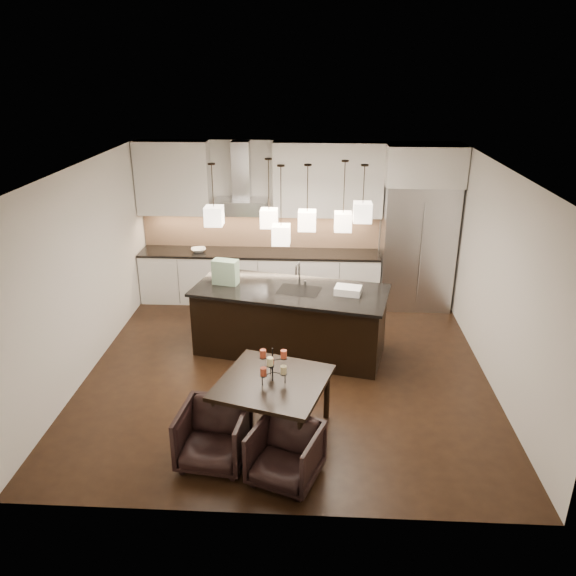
# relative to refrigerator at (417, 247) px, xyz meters

# --- Properties ---
(floor) EXTENTS (5.50, 5.50, 0.02)m
(floor) POSITION_rel_refrigerator_xyz_m (-2.10, -2.38, -1.08)
(floor) COLOR black
(floor) RESTS_ON ground
(ceiling) EXTENTS (5.50, 5.50, 0.02)m
(ceiling) POSITION_rel_refrigerator_xyz_m (-2.10, -2.38, 1.73)
(ceiling) COLOR white
(ceiling) RESTS_ON wall_back
(wall_back) EXTENTS (5.50, 0.02, 2.80)m
(wall_back) POSITION_rel_refrigerator_xyz_m (-2.10, 0.38, 0.32)
(wall_back) COLOR silver
(wall_back) RESTS_ON ground
(wall_front) EXTENTS (5.50, 0.02, 2.80)m
(wall_front) POSITION_rel_refrigerator_xyz_m (-2.10, -5.14, 0.32)
(wall_front) COLOR silver
(wall_front) RESTS_ON ground
(wall_left) EXTENTS (0.02, 5.50, 2.80)m
(wall_left) POSITION_rel_refrigerator_xyz_m (-4.86, -2.38, 0.32)
(wall_left) COLOR silver
(wall_left) RESTS_ON ground
(wall_right) EXTENTS (0.02, 5.50, 2.80)m
(wall_right) POSITION_rel_refrigerator_xyz_m (0.66, -2.38, 0.32)
(wall_right) COLOR silver
(wall_right) RESTS_ON ground
(refrigerator) EXTENTS (1.20, 0.72, 2.15)m
(refrigerator) POSITION_rel_refrigerator_xyz_m (0.00, 0.00, 0.00)
(refrigerator) COLOR #B7B7BA
(refrigerator) RESTS_ON floor
(fridge_panel) EXTENTS (1.26, 0.72, 0.65)m
(fridge_panel) POSITION_rel_refrigerator_xyz_m (0.00, 0.00, 1.40)
(fridge_panel) COLOR silver
(fridge_panel) RESTS_ON refrigerator
(lower_cabinets) EXTENTS (4.21, 0.62, 0.88)m
(lower_cabinets) POSITION_rel_refrigerator_xyz_m (-2.73, 0.05, -0.64)
(lower_cabinets) COLOR silver
(lower_cabinets) RESTS_ON floor
(countertop) EXTENTS (4.21, 0.66, 0.04)m
(countertop) POSITION_rel_refrigerator_xyz_m (-2.73, 0.05, -0.17)
(countertop) COLOR black
(countertop) RESTS_ON lower_cabinets
(backsplash) EXTENTS (4.21, 0.02, 0.63)m
(backsplash) POSITION_rel_refrigerator_xyz_m (-2.73, 0.35, 0.16)
(backsplash) COLOR tan
(backsplash) RESTS_ON countertop
(upper_cab_left) EXTENTS (1.25, 0.35, 1.25)m
(upper_cab_left) POSITION_rel_refrigerator_xyz_m (-4.20, 0.19, 1.10)
(upper_cab_left) COLOR silver
(upper_cab_left) RESTS_ON wall_back
(upper_cab_right) EXTENTS (1.85, 0.35, 1.25)m
(upper_cab_right) POSITION_rel_refrigerator_xyz_m (-1.55, 0.19, 1.10)
(upper_cab_right) COLOR silver
(upper_cab_right) RESTS_ON wall_back
(hood_canopy) EXTENTS (0.90, 0.52, 0.24)m
(hood_canopy) POSITION_rel_refrigerator_xyz_m (-3.03, 0.10, 0.65)
(hood_canopy) COLOR #B7B7BA
(hood_canopy) RESTS_ON wall_back
(hood_chimney) EXTENTS (0.30, 0.28, 0.96)m
(hood_chimney) POSITION_rel_refrigerator_xyz_m (-3.03, 0.21, 1.24)
(hood_chimney) COLOR #B7B7BA
(hood_chimney) RESTS_ON hood_canopy
(fruit_bowl) EXTENTS (0.32, 0.32, 0.06)m
(fruit_bowl) POSITION_rel_refrigerator_xyz_m (-3.80, 0.00, -0.12)
(fruit_bowl) COLOR silver
(fruit_bowl) RESTS_ON countertop
(island_body) EXTENTS (2.86, 1.62, 0.95)m
(island_body) POSITION_rel_refrigerator_xyz_m (-2.09, -1.82, -0.60)
(island_body) COLOR black
(island_body) RESTS_ON floor
(island_top) EXTENTS (2.96, 1.73, 0.04)m
(island_top) POSITION_rel_refrigerator_xyz_m (-2.09, -1.82, -0.11)
(island_top) COLOR black
(island_top) RESTS_ON island_body
(faucet) EXTENTS (0.16, 0.28, 0.41)m
(faucet) POSITION_rel_refrigerator_xyz_m (-1.96, -1.74, 0.12)
(faucet) COLOR silver
(faucet) RESTS_ON island_top
(tote_bag) EXTENTS (0.40, 0.27, 0.37)m
(tote_bag) POSITION_rel_refrigerator_xyz_m (-3.04, -1.66, 0.10)
(tote_bag) COLOR #1B5F31
(tote_bag) RESTS_ON island_top
(food_container) EXTENTS (0.41, 0.33, 0.11)m
(food_container) POSITION_rel_refrigerator_xyz_m (-1.26, -1.96, -0.03)
(food_container) COLOR silver
(food_container) RESTS_ON island_top
(dining_table) EXTENTS (1.44, 1.44, 0.70)m
(dining_table) POSITION_rel_refrigerator_xyz_m (-2.18, -3.84, -0.73)
(dining_table) COLOR black
(dining_table) RESTS_ON floor
(candelabra) EXTENTS (0.42, 0.42, 0.41)m
(candelabra) POSITION_rel_refrigerator_xyz_m (-2.18, -3.84, -0.18)
(candelabra) COLOR black
(candelabra) RESTS_ON dining_table
(candle_a) EXTENTS (0.09, 0.09, 0.09)m
(candle_a) POSITION_rel_refrigerator_xyz_m (-2.06, -3.88, -0.21)
(candle_a) COLOR beige
(candle_a) RESTS_ON candelabra
(candle_b) EXTENTS (0.09, 0.09, 0.09)m
(candle_b) POSITION_rel_refrigerator_xyz_m (-2.21, -3.72, -0.21)
(candle_b) COLOR #C94A2E
(candle_b) RESTS_ON candelabra
(candle_c) EXTENTS (0.09, 0.09, 0.09)m
(candle_c) POSITION_rel_refrigerator_xyz_m (-2.28, -3.93, -0.21)
(candle_c) COLOR #B1442A
(candle_c) RESTS_ON candelabra
(candle_d) EXTENTS (0.09, 0.09, 0.09)m
(candle_d) POSITION_rel_refrigerator_xyz_m (-2.06, -3.79, -0.07)
(candle_d) COLOR #C94A2E
(candle_d) RESTS_ON candelabra
(candle_e) EXTENTS (0.09, 0.09, 0.09)m
(candle_e) POSITION_rel_refrigerator_xyz_m (-2.29, -3.79, -0.07)
(candle_e) COLOR #B1442A
(candle_e) RESTS_ON candelabra
(candle_f) EXTENTS (0.09, 0.09, 0.09)m
(candle_f) POSITION_rel_refrigerator_xyz_m (-2.20, -3.96, -0.07)
(candle_f) COLOR beige
(candle_f) RESTS_ON candelabra
(armchair_left) EXTENTS (0.78, 0.80, 0.66)m
(armchair_left) POSITION_rel_refrigerator_xyz_m (-2.78, -4.39, -0.75)
(armchair_left) COLOR black
(armchair_left) RESTS_ON floor
(armchair_right) EXTENTS (0.85, 0.87, 0.62)m
(armchair_right) POSITION_rel_refrigerator_xyz_m (-1.99, -4.63, -0.77)
(armchair_right) COLOR black
(armchair_right) RESTS_ON floor
(pendant_a) EXTENTS (0.24, 0.24, 0.26)m
(pendant_a) POSITION_rel_refrigerator_xyz_m (-3.11, -1.96, 1.02)
(pendant_a) COLOR #F9E5C7
(pendant_a) RESTS_ON ceiling
(pendant_b) EXTENTS (0.24, 0.24, 0.26)m
(pendant_b) POSITION_rel_refrigerator_xyz_m (-2.41, -1.53, 0.88)
(pendant_b) COLOR #F9E5C7
(pendant_b) RESTS_ON ceiling
(pendant_c) EXTENTS (0.24, 0.24, 0.26)m
(pendant_c) POSITION_rel_refrigerator_xyz_m (-1.85, -1.97, 0.98)
(pendant_c) COLOR #F9E5C7
(pendant_c) RESTS_ON ceiling
(pendant_d) EXTENTS (0.24, 0.24, 0.26)m
(pendant_d) POSITION_rel_refrigerator_xyz_m (-1.36, -1.63, 0.87)
(pendant_d) COLOR #F9E5C7
(pendant_d) RESTS_ON ceiling
(pendant_e) EXTENTS (0.24, 0.24, 0.26)m
(pendant_e) POSITION_rel_refrigerator_xyz_m (-1.12, -1.96, 1.09)
(pendant_e) COLOR #F9E5C7
(pendant_e) RESTS_ON ceiling
(pendant_f) EXTENTS (0.24, 0.24, 0.26)m
(pendant_f) POSITION_rel_refrigerator_xyz_m (-2.20, -2.04, 0.79)
(pendant_f) COLOR #F9E5C7
(pendant_f) RESTS_ON ceiling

